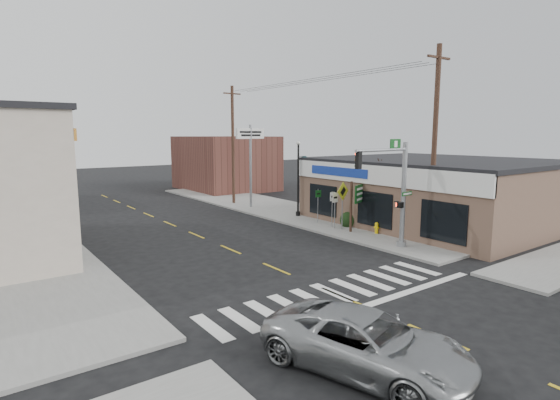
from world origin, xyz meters
TOP-DOWN VIEW (x-y plane):
  - ground at (0.00, 0.00)m, footprint 140.00×140.00m
  - sidewalk_right at (9.00, 13.00)m, footprint 6.00×38.00m
  - sidewalk_left at (-9.00, 13.00)m, footprint 6.00×38.00m
  - center_line at (0.00, 8.00)m, footprint 0.12×56.00m
  - crosswalk at (0.00, 0.40)m, footprint 11.00×2.20m
  - thrift_store at (14.50, 6.00)m, footprint 12.00×14.00m
  - bldg_distant_right at (12.00, 30.00)m, footprint 8.00×10.00m
  - suv at (-3.02, -4.02)m, footprint 3.88×5.73m
  - traffic_signal_pole at (6.55, 3.00)m, footprint 4.31×0.36m
  - guide_sign at (8.20, 6.91)m, footprint 1.70×0.14m
  - fire_hydrant at (8.36, 5.70)m, footprint 0.21×0.21m
  - ped_crossing_sign at (7.59, 7.73)m, footprint 1.12×0.08m
  - lamp_post at (8.26, 12.79)m, footprint 0.68×0.53m
  - dance_center_sign at (7.60, 18.04)m, footprint 3.03×0.19m
  - bare_tree at (10.04, 6.21)m, footprint 2.49×2.49m
  - shrub_front at (9.97, 4.81)m, footprint 1.30×1.30m
  - shrub_back at (8.50, 8.15)m, footprint 1.04×1.04m
  - utility_pole_near at (9.15, 2.70)m, footprint 1.77×0.27m
  - utility_pole_far at (7.50, 20.56)m, footprint 1.66×0.25m

SIDE VIEW (x-z plane):
  - ground at x=0.00m, z-range 0.00..0.00m
  - center_line at x=0.00m, z-range 0.00..0.01m
  - crosswalk at x=0.00m, z-range 0.00..0.01m
  - sidewalk_right at x=9.00m, z-range 0.00..0.13m
  - sidewalk_left at x=-9.00m, z-range 0.00..0.13m
  - fire_hydrant at x=8.36m, z-range 0.16..0.82m
  - shrub_back at x=8.50m, z-range 0.13..0.91m
  - shrub_front at x=9.97m, z-range 0.13..1.11m
  - suv at x=-3.02m, z-range 0.00..1.46m
  - thrift_store at x=14.50m, z-range 0.00..4.00m
  - guide_sign at x=8.20m, z-range 0.56..3.53m
  - ped_crossing_sign at x=7.59m, z-range 0.65..3.53m
  - bldg_distant_right at x=12.00m, z-range 0.00..5.60m
  - lamp_post at x=8.26m, z-range 0.55..5.77m
  - traffic_signal_pole at x=6.55m, z-range 0.66..6.12m
  - bare_tree at x=10.04m, z-range 1.56..6.53m
  - dance_center_sign at x=7.60m, z-range 1.79..8.22m
  - utility_pole_far at x=7.50m, z-range 0.25..9.82m
  - utility_pole_near at x=9.15m, z-range 0.26..10.43m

